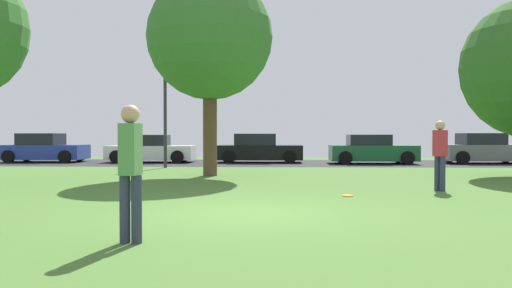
% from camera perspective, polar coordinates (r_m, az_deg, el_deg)
% --- Properties ---
extents(ground_plane, '(44.00, 44.00, 0.00)m').
position_cam_1_polar(ground_plane, '(9.25, -0.85, -7.81)').
color(ground_plane, '#47702D').
extents(road_strip, '(44.00, 6.40, 0.01)m').
position_cam_1_polar(road_strip, '(25.17, 1.23, -2.15)').
color(road_strip, '#28282B').
rests_on(road_strip, ground_plane).
extents(oak_tree_right, '(4.32, 4.32, 6.94)m').
position_cam_1_polar(oak_tree_right, '(17.73, -5.26, 11.90)').
color(oak_tree_right, brown).
rests_on(oak_tree_right, ground_plane).
extents(person_catcher, '(0.39, 0.36, 1.78)m').
position_cam_1_polar(person_catcher, '(13.52, 20.14, -0.83)').
color(person_catcher, '#2D334C').
rests_on(person_catcher, ground_plane).
extents(person_bystander, '(0.30, 0.34, 1.82)m').
position_cam_1_polar(person_bystander, '(6.80, -14.04, -2.40)').
color(person_bystander, '#2D334C').
rests_on(person_bystander, ground_plane).
extents(frisbee_disc, '(0.27, 0.27, 0.03)m').
position_cam_1_polar(frisbee_disc, '(11.88, 10.34, -5.78)').
color(frisbee_disc, orange).
rests_on(frisbee_disc, ground_plane).
extents(parked_car_blue, '(4.11, 2.08, 1.48)m').
position_cam_1_polar(parked_car_blue, '(28.20, -22.89, -0.53)').
color(parked_car_blue, '#233893').
rests_on(parked_car_blue, ground_plane).
extents(parked_car_white, '(4.37, 2.04, 1.41)m').
position_cam_1_polar(parked_car_white, '(26.28, -11.90, -0.64)').
color(parked_car_white, white).
rests_on(parked_car_white, ground_plane).
extents(parked_car_black, '(4.31, 1.96, 1.47)m').
position_cam_1_polar(parked_car_black, '(25.53, 0.31, -0.62)').
color(parked_car_black, black).
rests_on(parked_car_black, ground_plane).
extents(parked_car_green, '(4.14, 2.03, 1.42)m').
position_cam_1_polar(parked_car_green, '(25.18, 13.01, -0.70)').
color(parked_car_green, '#195633').
rests_on(parked_car_green, ground_plane).
extents(parked_car_grey, '(4.04, 2.12, 1.49)m').
position_cam_1_polar(parked_car_grey, '(27.19, 24.42, -0.58)').
color(parked_car_grey, slate).
rests_on(parked_car_grey, ground_plane).
extents(street_lamp_post, '(0.14, 0.14, 4.50)m').
position_cam_1_polar(street_lamp_post, '(21.87, -10.26, 3.23)').
color(street_lamp_post, '#2D2D33').
rests_on(street_lamp_post, ground_plane).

